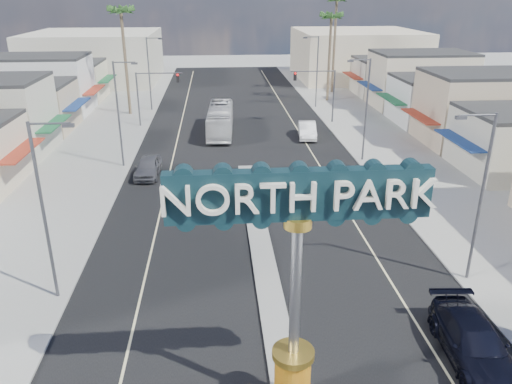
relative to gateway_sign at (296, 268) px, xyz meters
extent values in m
plane|color=gray|center=(0.00, 28.02, -5.93)|extent=(160.00, 160.00, 0.00)
cube|color=black|center=(0.00, 28.02, -5.92)|extent=(20.00, 120.00, 0.01)
cube|color=gray|center=(0.00, 12.02, -5.85)|extent=(1.30, 30.00, 0.16)
cube|color=gray|center=(-14.00, 28.02, -5.87)|extent=(8.00, 120.00, 0.12)
cube|color=gray|center=(14.00, 28.02, -5.87)|extent=(8.00, 120.00, 0.12)
cube|color=beige|center=(-24.00, 41.02, -2.93)|extent=(12.00, 42.00, 6.00)
cube|color=#B7B29E|center=(24.00, 41.02, -2.93)|extent=(12.00, 42.00, 6.00)
cube|color=#B7B29E|center=(-22.00, 73.02, -1.93)|extent=(20.00, 20.00, 8.00)
cube|color=beige|center=(22.00, 73.02, -1.93)|extent=(20.00, 20.00, 8.00)
cylinder|color=orange|center=(0.00, 0.02, -4.67)|extent=(1.30, 1.30, 2.20)
cylinder|color=gold|center=(0.00, 0.02, -3.44)|extent=(1.50, 1.50, 0.25)
cylinder|color=#B7B7BC|center=(0.00, 0.02, -0.92)|extent=(0.36, 0.36, 4.80)
cylinder|color=gold|center=(0.00, 0.02, 1.66)|extent=(0.90, 0.90, 0.35)
cube|color=black|center=(0.00, 0.02, 2.58)|extent=(8.20, 0.50, 1.60)
cylinder|color=#47474C|center=(-11.00, 42.02, -2.93)|extent=(0.18, 0.18, 6.00)
cylinder|color=#47474C|center=(-8.50, 42.02, -0.03)|extent=(5.00, 0.12, 0.12)
cube|color=black|center=(-6.50, 42.02, -0.53)|extent=(0.32, 0.32, 1.00)
sphere|color=red|center=(-6.50, 41.84, -0.21)|extent=(0.22, 0.22, 0.22)
cylinder|color=#47474C|center=(11.00, 42.02, -2.93)|extent=(0.18, 0.18, 6.00)
cylinder|color=#47474C|center=(8.50, 42.02, -0.03)|extent=(5.00, 0.12, 0.12)
cube|color=black|center=(6.50, 42.02, -0.53)|extent=(0.32, 0.32, 1.00)
sphere|color=red|center=(6.50, 41.84, -0.21)|extent=(0.22, 0.22, 0.22)
cylinder|color=#47474C|center=(-10.60, 8.02, -1.43)|extent=(0.16, 0.16, 9.00)
cylinder|color=#47474C|center=(-9.70, 8.02, 2.97)|extent=(1.80, 0.10, 0.10)
cube|color=#47474C|center=(-8.90, 8.02, 2.87)|extent=(0.50, 0.22, 0.15)
cylinder|color=#47474C|center=(-10.60, 28.02, -1.43)|extent=(0.16, 0.16, 9.00)
cylinder|color=#47474C|center=(-9.70, 28.02, 2.97)|extent=(1.80, 0.10, 0.10)
cube|color=#47474C|center=(-8.90, 28.02, 2.87)|extent=(0.50, 0.22, 0.15)
cylinder|color=#47474C|center=(-10.60, 50.02, -1.43)|extent=(0.16, 0.16, 9.00)
cylinder|color=#47474C|center=(-9.70, 50.02, 2.97)|extent=(1.80, 0.10, 0.10)
cube|color=#47474C|center=(-8.90, 50.02, 2.87)|extent=(0.50, 0.22, 0.15)
cylinder|color=#47474C|center=(10.60, 8.02, -1.43)|extent=(0.16, 0.16, 9.00)
cylinder|color=#47474C|center=(9.70, 8.02, 2.97)|extent=(1.80, 0.10, 0.10)
cube|color=#47474C|center=(8.90, 8.02, 2.87)|extent=(0.50, 0.22, 0.15)
cylinder|color=#47474C|center=(10.60, 28.02, -1.43)|extent=(0.16, 0.16, 9.00)
cylinder|color=#47474C|center=(9.70, 28.02, 2.97)|extent=(1.80, 0.10, 0.10)
cube|color=#47474C|center=(8.90, 28.02, 2.87)|extent=(0.50, 0.22, 0.15)
cylinder|color=#47474C|center=(10.60, 50.02, -1.43)|extent=(0.16, 0.16, 9.00)
cylinder|color=#47474C|center=(9.70, 50.02, 2.97)|extent=(1.80, 0.10, 0.10)
cube|color=#47474C|center=(8.90, 50.02, 2.87)|extent=(0.50, 0.22, 0.15)
cylinder|color=brown|center=(-13.00, 48.02, 0.07)|extent=(0.36, 0.36, 12.00)
cylinder|color=brown|center=(13.00, 54.02, -0.43)|extent=(0.36, 0.36, 11.00)
cylinder|color=brown|center=(15.00, 60.02, 0.57)|extent=(0.36, 0.36, 13.00)
imported|color=black|center=(7.85, 2.04, -5.10)|extent=(2.71, 5.87, 1.66)
imported|color=slate|center=(-8.14, 25.54, -5.13)|extent=(2.16, 4.76, 1.59)
imported|color=white|center=(6.97, 35.98, -5.12)|extent=(2.27, 5.09, 1.62)
imported|color=silver|center=(-2.00, 38.42, -4.46)|extent=(3.02, 10.67, 2.94)
camera|label=1|loc=(-2.44, -13.87, 8.36)|focal=35.00mm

